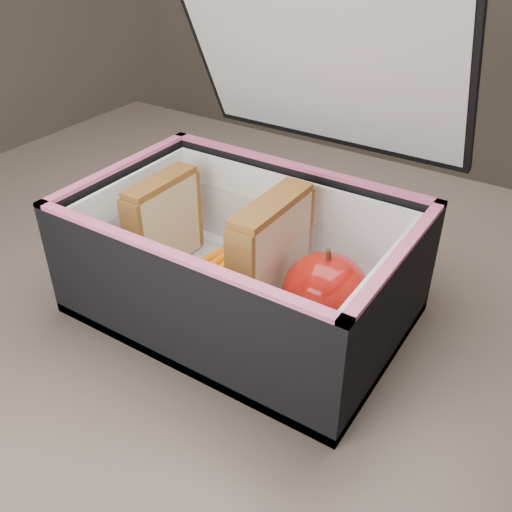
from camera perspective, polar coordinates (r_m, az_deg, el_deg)
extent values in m
cube|color=brown|center=(0.62, 3.61, -5.38)|extent=(1.20, 0.80, 0.03)
cube|color=#382D26|center=(1.34, -9.91, -2.00)|extent=(0.05, 0.05, 0.72)
cube|color=black|center=(0.62, 6.65, 18.09)|extent=(0.31, 0.09, 0.19)
cube|color=tan|center=(0.63, -9.71, 3.34)|extent=(0.01, 0.09, 0.09)
cube|color=#BF5C5A|center=(0.62, -9.15, 2.85)|extent=(0.01, 0.09, 0.09)
cube|color=tan|center=(0.62, -8.64, 2.96)|extent=(0.01, 0.09, 0.09)
cube|color=brown|center=(0.60, -9.60, 7.31)|extent=(0.03, 0.09, 0.01)
cube|color=tan|center=(0.55, 0.76, 0.19)|extent=(0.01, 0.10, 0.11)
cube|color=#BF5C5A|center=(0.55, 1.53, -0.45)|extent=(0.01, 0.10, 0.10)
cube|color=tan|center=(0.54, 2.32, -0.36)|extent=(0.01, 0.10, 0.11)
cube|color=brown|center=(0.52, 1.63, 5.18)|extent=(0.03, 0.10, 0.01)
cylinder|color=orange|center=(0.63, -3.42, -0.23)|extent=(0.02, 0.08, 0.01)
cylinder|color=orange|center=(0.61, -2.65, -0.73)|extent=(0.02, 0.08, 0.01)
cylinder|color=orange|center=(0.59, -3.65, -0.39)|extent=(0.01, 0.08, 0.01)
cylinder|color=orange|center=(0.61, -5.48, -1.87)|extent=(0.01, 0.08, 0.01)
cylinder|color=orange|center=(0.61, -2.62, -0.30)|extent=(0.01, 0.08, 0.01)
cylinder|color=orange|center=(0.58, -3.33, -1.11)|extent=(0.01, 0.08, 0.01)
cylinder|color=orange|center=(0.61, -2.60, -1.82)|extent=(0.02, 0.08, 0.01)
cylinder|color=orange|center=(0.62, -4.45, -0.15)|extent=(0.03, 0.08, 0.01)
cube|color=white|center=(0.55, 6.88, -6.82)|extent=(0.08, 0.08, 0.01)
ellipsoid|color=#8E0D04|center=(0.53, 6.96, -3.68)|extent=(0.09, 0.09, 0.07)
cylinder|color=#402617|center=(0.50, 7.27, 0.06)|extent=(0.01, 0.01, 0.01)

